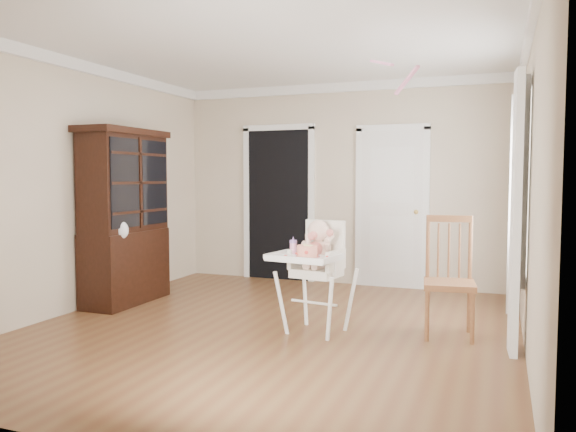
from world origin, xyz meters
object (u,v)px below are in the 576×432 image
at_px(high_chair, 316,263).
at_px(dining_chair, 449,280).
at_px(china_cabinet, 125,216).
at_px(cake, 307,251).
at_px(sippy_cup, 293,246).

height_order(high_chair, dining_chair, dining_chair).
xyz_separation_m(china_cabinet, dining_chair, (3.60, -0.08, -0.49)).
bearing_deg(high_chair, china_cabinet, -179.94).
height_order(cake, china_cabinet, china_cabinet).
relative_size(high_chair, china_cabinet, 0.53).
bearing_deg(cake, high_chair, 89.53).
xyz_separation_m(sippy_cup, dining_chair, (1.36, 0.41, -0.30)).
relative_size(cake, sippy_cup, 1.45).
distance_m(high_chair, cake, 0.29).
bearing_deg(high_chair, cake, -80.94).
xyz_separation_m(cake, sippy_cup, (-0.20, 0.18, 0.01)).
distance_m(cake, dining_chair, 1.33).
height_order(cake, sippy_cup, sippy_cup).
bearing_deg(sippy_cup, cake, -41.95).
relative_size(high_chair, sippy_cup, 6.55).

